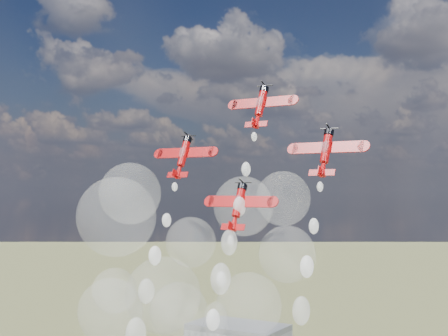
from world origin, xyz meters
TOP-DOWN VIEW (x-y plane):
  - plane_lead at (-16.35, 4.61)m, footprint 13.93×6.80m
  - plane_left at (-32.29, -0.08)m, footprint 13.93×6.80m
  - plane_right at (-0.41, -0.08)m, footprint 13.93×6.80m
  - plane_slot at (-16.35, -4.78)m, footprint 13.93×6.80m
  - drifted_smoke_cloud at (-52.77, 23.83)m, footprint 68.54×35.49m

SIDE VIEW (x-z plane):
  - drifted_smoke_cloud at x=-52.77m, z-range 40.99..88.91m
  - plane_slot at x=-16.35m, z-range 76.19..85.52m
  - plane_left at x=-32.29m, z-range 86.32..95.64m
  - plane_right at x=-0.41m, z-range 86.32..95.64m
  - plane_lead at x=-16.35m, z-range 96.44..105.76m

